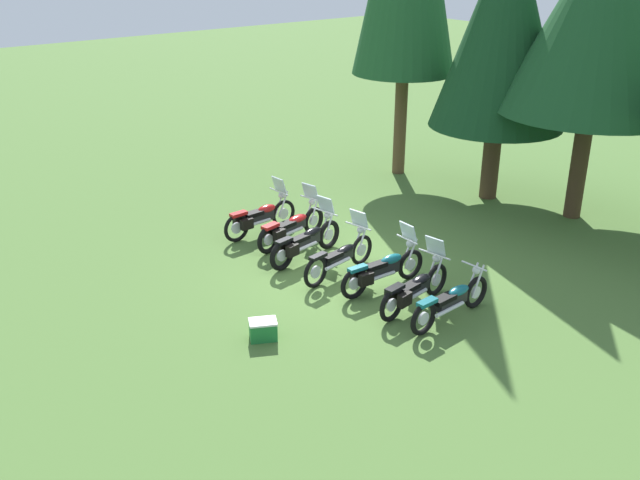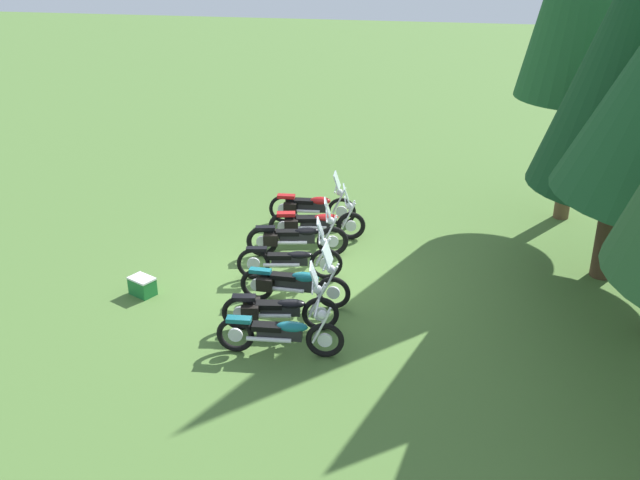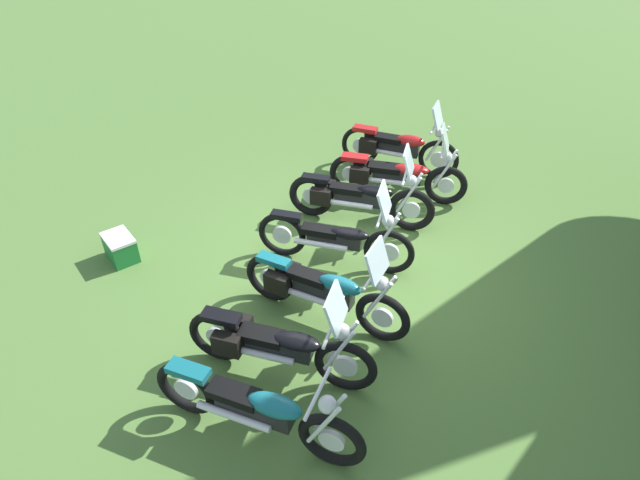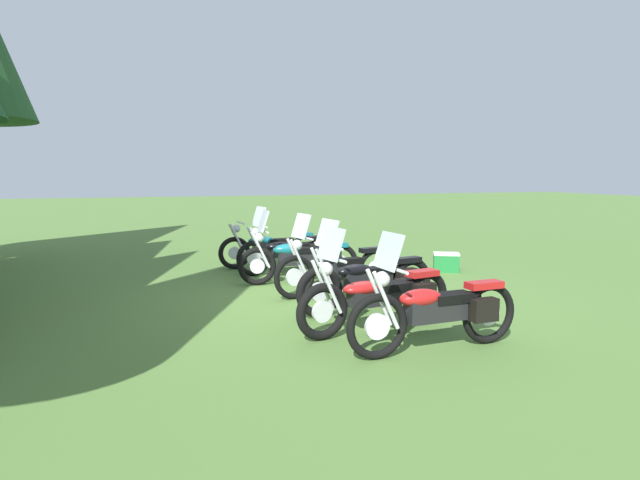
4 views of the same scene
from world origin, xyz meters
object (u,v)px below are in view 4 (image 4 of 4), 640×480
Objects in this scene: motorcycle_6 at (270,247)px; motorcycle_3 at (335,267)px; motorcycle_4 at (301,258)px; motorcycle_2 at (369,279)px; motorcycle_5 at (290,251)px; motorcycle_0 at (437,309)px; picnic_cooler at (446,262)px; motorcycle_1 at (379,295)px.

motorcycle_3 is at bearing 94.64° from motorcycle_6.
motorcycle_2 is at bearing 102.16° from motorcycle_4.
motorcycle_5 is (2.09, 0.20, -0.00)m from motorcycle_3.
motorcycle_3 is at bearing 86.77° from motorcycle_5.
motorcycle_0 reaches higher than motorcycle_4.
picnic_cooler is (4.25, -2.75, -0.29)m from motorcycle_0.
motorcycle_0 reaches higher than motorcycle_2.
motorcycle_4 is at bearing -99.19° from motorcycle_1.
motorcycle_1 is at bearing 63.74° from motorcycle_2.
motorcycle_6 is at bearing -92.47° from motorcycle_2.
motorcycle_1 is 3.70× the size of picnic_cooler.
motorcycle_0 is 5.07m from picnic_cooler.
motorcycle_1 is 2.10m from motorcycle_3.
motorcycle_3 is at bearing -105.47° from motorcycle_1.
motorcycle_1 is 1.05× the size of motorcycle_5.
motorcycle_5 is 3.53× the size of picnic_cooler.
picnic_cooler is at bearing -175.48° from motorcycle_4.
motorcycle_2 is 3.63m from picnic_cooler.
motorcycle_0 reaches higher than motorcycle_5.
motorcycle_2 is 1.02× the size of motorcycle_4.
motorcycle_3 is at bearing 112.91° from picnic_cooler.
motorcycle_5 is 3.21m from picnic_cooler.
motorcycle_5 reaches higher than motorcycle_4.
motorcycle_1 reaches higher than motorcycle_6.
motorcycle_0 is at bearing 95.26° from motorcycle_1.
motorcycle_2 is at bearing 87.10° from motorcycle_5.
motorcycle_5 is (4.19, 0.05, 0.00)m from motorcycle_1.
motorcycle_0 is 4.13m from motorcycle_4.
motorcycle_2 reaches higher than motorcycle_6.
motorcycle_3 reaches higher than motorcycle_6.
motorcycle_3 is 0.99× the size of motorcycle_4.
motorcycle_2 reaches higher than motorcycle_4.
motorcycle_5 is at bearing -94.45° from motorcycle_2.
motorcycle_1 is 1.00× the size of motorcycle_6.
motorcycle_0 is at bearing 82.68° from motorcycle_3.
motorcycle_0 is 0.96× the size of motorcycle_1.
motorcycle_4 is 0.99× the size of motorcycle_6.
motorcycle_1 is at bearing 137.53° from picnic_cooler.
motorcycle_4 is at bearing -87.67° from motorcycle_0.
motorcycle_3 is (3.04, 0.13, -0.02)m from motorcycle_0.
motorcycle_4 is 1.02m from motorcycle_5.
motorcycle_2 is 2.24m from motorcycle_4.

